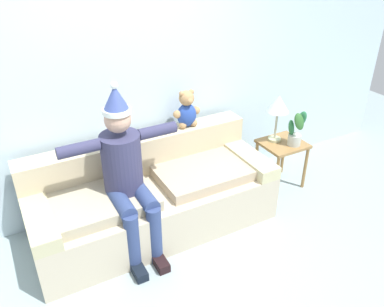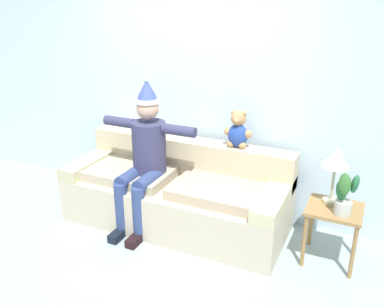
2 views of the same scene
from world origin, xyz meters
TOP-DOWN VIEW (x-y plane):
  - ground_plane at (0.00, 0.00)m, footprint 10.00×10.00m
  - back_wall at (0.00, 1.55)m, footprint 7.00×0.10m
  - couch at (0.00, 1.01)m, footprint 2.27×0.91m
  - person_seated at (-0.28, 0.85)m, footprint 1.02×0.77m
  - teddy_bear at (0.53, 1.30)m, footprint 0.29×0.17m
  - side_table at (1.54, 0.98)m, footprint 0.46×0.43m
  - table_lamp at (1.49, 1.06)m, footprint 0.24×0.24m
  - potted_plant at (1.61, 0.88)m, footprint 0.21×0.20m

SIDE VIEW (x-z plane):
  - ground_plane at x=0.00m, z-range 0.00..0.00m
  - couch at x=0.00m, z-range -0.09..0.74m
  - side_table at x=1.54m, z-range 0.17..0.70m
  - potted_plant at x=1.61m, z-range 0.51..0.91m
  - person_seated at x=-0.28m, z-range 0.01..1.55m
  - table_lamp at x=1.49m, z-range 0.68..1.20m
  - teddy_bear at x=0.53m, z-range 0.81..1.19m
  - back_wall at x=0.00m, z-range 0.00..2.70m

